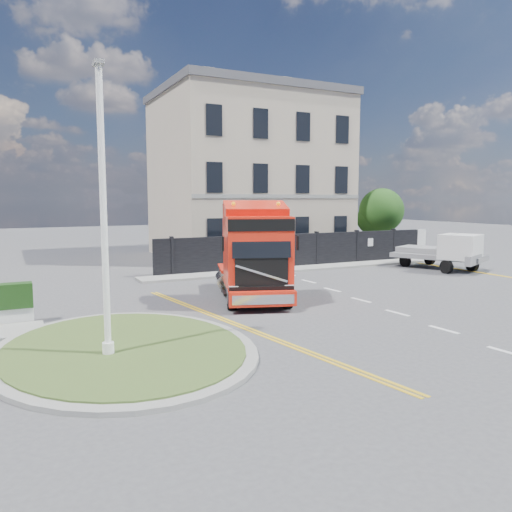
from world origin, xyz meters
TOP-DOWN VIEW (x-y plane):
  - ground at (0.00, 0.00)m, footprint 120.00×120.00m
  - traffic_island at (-7.00, -3.00)m, footprint 6.80×6.80m
  - hoarding_fence at (6.55, 9.00)m, footprint 18.80×0.25m
  - georgian_building at (6.00, 16.50)m, footprint 12.30×10.30m
  - tree at (14.38, 12.10)m, footprint 3.20×3.20m
  - pavement_far at (6.00, 8.10)m, footprint 20.00×1.60m
  - truck at (-0.97, 1.32)m, footprint 4.33×6.84m
  - flatbed_pickup at (12.65, 3.87)m, footprint 3.89×5.56m
  - lamppost_island at (-7.50, -3.50)m, footprint 0.23×0.45m

SIDE VIEW (x-z plane):
  - ground at x=0.00m, z-range 0.00..0.00m
  - pavement_far at x=6.00m, z-range 0.00..0.12m
  - traffic_island at x=-7.00m, z-range 0.00..0.16m
  - hoarding_fence at x=6.55m, z-range 0.00..2.00m
  - flatbed_pickup at x=12.65m, z-range 0.08..2.18m
  - truck at x=-0.97m, z-range -0.20..3.64m
  - tree at x=14.38m, z-range 0.65..5.45m
  - lamppost_island at x=-7.50m, z-range 0.15..7.46m
  - georgian_building at x=6.00m, z-range -0.63..12.17m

